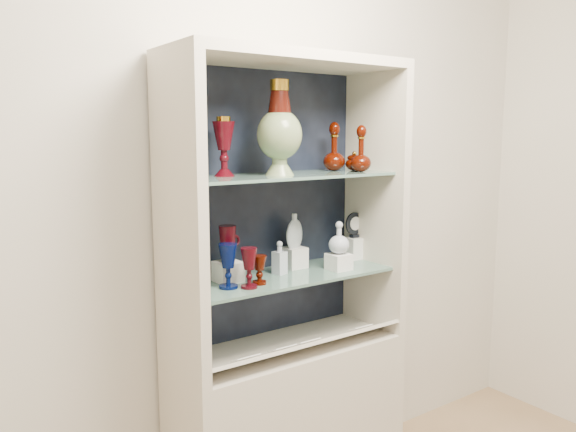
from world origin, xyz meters
TOP-DOWN VIEW (x-y plane):
  - wall_back at (0.00, 1.75)m, footprint 3.50×0.02m
  - cabinet_base at (0.00, 1.53)m, footprint 1.00×0.40m
  - cabinet_back_panel at (0.00, 1.72)m, footprint 0.98×0.02m
  - cabinet_side_left at (-0.48, 1.53)m, footprint 0.04×0.40m
  - cabinet_side_right at (0.48, 1.53)m, footprint 0.04×0.40m
  - cabinet_top_cap at (0.00, 1.53)m, footprint 1.00×0.40m
  - shelf_lower at (0.00, 1.55)m, footprint 0.92×0.34m
  - shelf_upper at (0.00, 1.55)m, footprint 0.92×0.34m
  - label_ledge at (0.00, 1.42)m, footprint 0.92×0.17m
  - label_card_0 at (0.01, 1.42)m, footprint 0.10×0.06m
  - label_card_1 at (-0.27, 1.42)m, footprint 0.10×0.06m
  - label_card_2 at (0.30, 1.42)m, footprint 0.10×0.06m
  - label_card_3 at (-0.11, 1.42)m, footprint 0.10×0.06m
  - pedestal_lamp_left at (-0.44, 1.55)m, footprint 0.12×0.12m
  - pedestal_lamp_right at (-0.26, 1.59)m, footprint 0.11×0.11m
  - enamel_urn at (-0.05, 1.52)m, footprint 0.19×0.19m
  - ruby_decanter_a at (0.34, 1.47)m, footprint 0.09×0.09m
  - ruby_decanter_b at (0.29, 1.59)m, footprint 0.12×0.12m
  - lidded_bowl at (0.38, 1.55)m, footprint 0.10×0.10m
  - cobalt_goblet at (-0.29, 1.51)m, footprint 0.08×0.08m
  - ruby_goblet_tall at (-0.23, 1.46)m, footprint 0.08×0.08m
  - ruby_goblet_small at (-0.17, 1.49)m, footprint 0.07×0.07m
  - riser_ruby_pitcher at (-0.25, 1.59)m, footprint 0.10×0.10m
  - ruby_pitcher at (-0.25, 1.59)m, footprint 0.12×0.08m
  - clear_square_bottle at (-0.01, 1.57)m, footprint 0.06×0.06m
  - riser_flat_flask at (0.10, 1.63)m, footprint 0.09×0.09m
  - flat_flask at (0.10, 1.63)m, footprint 0.12×0.08m
  - riser_clear_round_decanter at (0.24, 1.49)m, footprint 0.09×0.09m
  - clear_round_decanter at (0.24, 1.49)m, footprint 0.12×0.12m
  - riser_cameo_medallion at (0.44, 1.61)m, footprint 0.08×0.08m
  - cameo_medallion at (0.44, 1.61)m, footprint 0.10×0.04m

SIDE VIEW (x-z plane):
  - cabinet_base at x=0.00m, z-range 0.00..0.75m
  - label_ledge at x=0.00m, z-range 0.74..0.82m
  - label_card_0 at x=0.01m, z-range 0.78..0.81m
  - label_card_1 at x=-0.27m, z-range 0.78..0.81m
  - label_card_2 at x=0.30m, z-range 0.78..0.81m
  - label_card_3 at x=-0.11m, z-range 0.78..0.81m
  - shelf_lower at x=0.00m, z-range 1.04..1.05m
  - riser_clear_round_decanter at x=0.24m, z-range 1.05..1.12m
  - riser_ruby_pitcher at x=-0.25m, z-range 1.05..1.13m
  - riser_flat_flask at x=0.10m, z-range 1.05..1.14m
  - riser_cameo_medallion at x=0.44m, z-range 1.05..1.15m
  - ruby_goblet_small at x=-0.17m, z-range 1.05..1.16m
  - clear_square_bottle at x=-0.01m, z-range 1.05..1.19m
  - ruby_goblet_tall at x=-0.23m, z-range 1.05..1.21m
  - cobalt_goblet at x=-0.29m, z-range 1.05..1.22m
  - clear_round_decanter at x=0.24m, z-range 1.12..1.25m
  - ruby_pitcher at x=-0.25m, z-range 1.13..1.28m
  - cameo_medallion at x=0.44m, z-range 1.15..1.27m
  - flat_flask at x=0.10m, z-range 1.14..1.29m
  - cabinet_back_panel at x=0.00m, z-range 0.75..1.90m
  - cabinet_side_left at x=-0.48m, z-range 0.75..1.90m
  - cabinet_side_right at x=0.48m, z-range 0.75..1.90m
  - wall_back at x=0.00m, z-range 0.00..2.80m
  - shelf_upper at x=0.00m, z-range 1.46..1.47m
  - lidded_bowl at x=0.38m, z-range 1.47..1.56m
  - ruby_decanter_a at x=0.34m, z-range 1.47..1.69m
  - ruby_decanter_b at x=0.29m, z-range 1.47..1.70m
  - pedestal_lamp_right at x=-0.26m, z-range 1.47..1.70m
  - pedestal_lamp_left at x=-0.44m, z-range 1.47..1.74m
  - enamel_urn at x=-0.05m, z-range 1.47..1.84m
  - cabinet_top_cap at x=0.00m, z-range 1.90..1.94m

